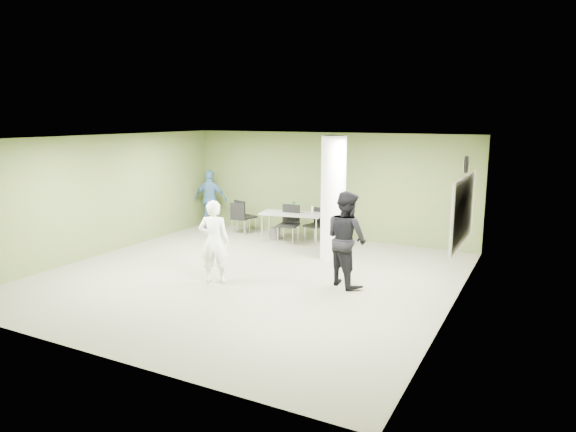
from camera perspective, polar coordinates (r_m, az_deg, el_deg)
The scene contains 17 objects.
floor at distance 10.61m, azimuth -4.30°, elevation -6.65°, with size 8.00×8.00×0.00m, color #595846.
ceiling at distance 10.12m, azimuth -4.53°, elevation 8.64°, with size 8.00×8.00×0.00m, color white.
wall_back at distance 13.79m, azimuth 4.37°, elevation 3.42°, with size 8.00×0.02×2.80m, color #455C2B.
wall_left at distance 12.81m, azimuth -19.83°, elevation 2.22°, with size 0.02×8.00×2.80m, color #455C2B.
wall_right_cream at distance 8.88m, azimuth 18.13°, elevation -1.32°, with size 0.02×8.00×2.80m, color beige.
column at distance 11.58m, azimuth 5.04°, elevation 1.96°, with size 0.56×0.56×2.80m, color silver.
whiteboard at distance 10.04m, azimuth 18.86°, elevation 0.59°, with size 0.05×2.30×1.30m.
wall_clock at distance 9.93m, azimuth 19.17°, elevation 5.42°, with size 0.06×0.32×0.32m.
folding_table at distance 13.26m, azimuth 0.47°, elevation 0.15°, with size 1.70×0.96×1.01m.
wastebasket at distance 13.63m, azimuth -1.42°, elevation -1.94°, with size 0.28×0.28×0.32m, color #4C4C4C.
chair_back_left at distance 14.23m, azimuth -5.42°, elevation 0.05°, with size 0.50×0.50×0.89m.
chair_back_right at distance 14.29m, azimuth -4.98°, elevation 0.23°, with size 0.59×0.59×0.94m.
chair_table_left at distance 13.18m, azimuth 0.15°, elevation -0.54°, with size 0.54×0.54×0.98m.
chair_table_right at distance 13.35m, azimuth 3.22°, elevation -0.69°, with size 0.55×0.55×0.88m.
woman_white at distance 10.10m, azimuth -8.22°, elevation -2.82°, with size 0.60×0.39×1.63m, color white.
man_black at distance 9.85m, azimuth 6.50°, elevation -2.53°, with size 0.89×0.70×1.84m, color black.
man_blue at distance 15.02m, azimuth -8.61°, elevation 1.83°, with size 1.00×0.41×1.70m, color #38628C.
Camera 1 is at (5.34, -8.59, 3.21)m, focal length 32.00 mm.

